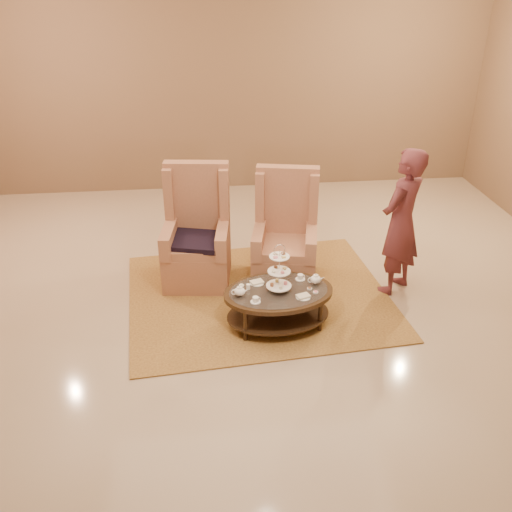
{
  "coord_description": "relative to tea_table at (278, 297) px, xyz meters",
  "views": [
    {
      "loc": [
        -0.53,
        -4.85,
        3.34
      ],
      "look_at": [
        0.02,
        0.2,
        0.68
      ],
      "focal_mm": 40.0,
      "sensor_mm": 36.0,
      "label": 1
    }
  ],
  "objects": [
    {
      "name": "ground",
      "position": [
        -0.22,
        0.05,
        -0.34
      ],
      "size": [
        8.0,
        8.0,
        0.0
      ],
      "primitive_type": "plane",
      "color": "tan",
      "rests_on": "ground"
    },
    {
      "name": "ceiling",
      "position": [
        -0.22,
        0.05,
        -0.34
      ],
      "size": [
        8.0,
        8.0,
        0.02
      ],
      "primitive_type": "cube",
      "color": "silver",
      "rests_on": "ground"
    },
    {
      "name": "wall_back",
      "position": [
        -0.22,
        4.05,
        1.41
      ],
      "size": [
        8.0,
        0.04,
        3.5
      ],
      "primitive_type": "cube",
      "color": "brown",
      "rests_on": "ground"
    },
    {
      "name": "rug",
      "position": [
        -0.13,
        0.58,
        -0.33
      ],
      "size": [
        3.01,
        2.59,
        0.02
      ],
      "rotation": [
        0.0,
        0.0,
        0.09
      ],
      "color": "#AE873D",
      "rests_on": "ground"
    },
    {
      "name": "tea_table",
      "position": [
        0.0,
        0.0,
        0.0
      ],
      "size": [
        1.18,
        0.88,
        0.92
      ],
      "rotation": [
        0.0,
        0.0,
        0.11
      ],
      "color": "black",
      "rests_on": "ground"
    },
    {
      "name": "armchair_left",
      "position": [
        -0.78,
        1.08,
        0.12
      ],
      "size": [
        0.81,
        0.83,
        1.34
      ],
      "rotation": [
        0.0,
        0.0,
        -0.12
      ],
      "color": "#B07253",
      "rests_on": "ground"
    },
    {
      "name": "armchair_right",
      "position": [
        0.21,
        0.95,
        0.1
      ],
      "size": [
        0.83,
        0.85,
        1.3
      ],
      "rotation": [
        0.0,
        0.0,
        -0.21
      ],
      "color": "#B07253",
      "rests_on": "ground"
    },
    {
      "name": "person",
      "position": [
        1.4,
        0.58,
        0.49
      ],
      "size": [
        0.71,
        0.69,
        1.64
      ],
      "rotation": [
        0.0,
        0.0,
        3.86
      ],
      "color": "brown",
      "rests_on": "ground"
    }
  ]
}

